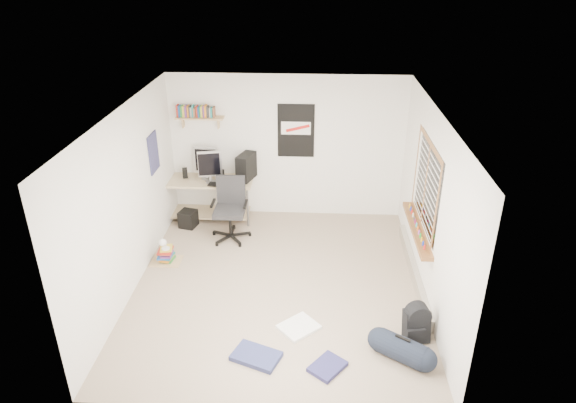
# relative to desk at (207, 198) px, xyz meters

# --- Properties ---
(floor) EXTENTS (4.00, 4.50, 0.01)m
(floor) POSITION_rel_desk_xyz_m (1.40, -2.00, -0.37)
(floor) COLOR gray
(floor) RESTS_ON ground
(ceiling) EXTENTS (4.00, 4.50, 0.01)m
(ceiling) POSITION_rel_desk_xyz_m (1.40, -2.00, 2.14)
(ceiling) COLOR white
(ceiling) RESTS_ON ground
(back_wall) EXTENTS (4.00, 0.01, 2.50)m
(back_wall) POSITION_rel_desk_xyz_m (1.40, 0.25, 0.89)
(back_wall) COLOR silver
(back_wall) RESTS_ON ground
(left_wall) EXTENTS (0.01, 4.50, 2.50)m
(left_wall) POSITION_rel_desk_xyz_m (-0.60, -2.00, 0.89)
(left_wall) COLOR silver
(left_wall) RESTS_ON ground
(right_wall) EXTENTS (0.01, 4.50, 2.50)m
(right_wall) POSITION_rel_desk_xyz_m (3.41, -2.00, 0.89)
(right_wall) COLOR silver
(right_wall) RESTS_ON ground
(desk) EXTENTS (1.72, 0.93, 0.75)m
(desk) POSITION_rel_desk_xyz_m (0.00, 0.00, 0.00)
(desk) COLOR tan
(desk) RESTS_ON floor
(monitor_left) EXTENTS (0.42, 0.17, 0.45)m
(monitor_left) POSITION_rel_desk_xyz_m (0.03, 0.00, 0.61)
(monitor_left) COLOR #96969B
(monitor_left) RESTS_ON desk
(monitor_right) EXTENTS (0.41, 0.19, 0.44)m
(monitor_right) POSITION_rel_desk_xyz_m (0.14, -0.16, 0.60)
(monitor_right) COLOR #97979B
(monitor_right) RESTS_ON desk
(pc_tower) EXTENTS (0.33, 0.47, 0.45)m
(pc_tower) POSITION_rel_desk_xyz_m (0.72, 0.00, 0.61)
(pc_tower) COLOR black
(pc_tower) RESTS_ON desk
(keyboard) EXTENTS (0.45, 0.23, 0.02)m
(keyboard) POSITION_rel_desk_xyz_m (0.33, -0.30, 0.40)
(keyboard) COLOR black
(keyboard) RESTS_ON desk
(speaker_left) EXTENTS (0.11, 0.11, 0.17)m
(speaker_left) POSITION_rel_desk_xyz_m (-0.34, 0.00, 0.47)
(speaker_left) COLOR black
(speaker_left) RESTS_ON desk
(speaker_right) EXTENTS (0.10, 0.10, 0.19)m
(speaker_right) POSITION_rel_desk_xyz_m (0.30, -0.08, 0.48)
(speaker_right) COLOR black
(speaker_right) RESTS_ON desk
(office_chair) EXTENTS (0.68, 0.68, 1.04)m
(office_chair) POSITION_rel_desk_xyz_m (0.53, -0.74, 0.12)
(office_chair) COLOR #242426
(office_chair) RESTS_ON floor
(wall_shelf) EXTENTS (0.80, 0.22, 0.24)m
(wall_shelf) POSITION_rel_desk_xyz_m (-0.05, 0.14, 1.42)
(wall_shelf) COLOR tan
(wall_shelf) RESTS_ON back_wall
(poster_back_wall) EXTENTS (0.62, 0.03, 0.92)m
(poster_back_wall) POSITION_rel_desk_xyz_m (1.55, 0.23, 1.19)
(poster_back_wall) COLOR black
(poster_back_wall) RESTS_ON back_wall
(poster_left_wall) EXTENTS (0.02, 0.42, 0.60)m
(poster_left_wall) POSITION_rel_desk_xyz_m (-0.58, -0.80, 1.14)
(poster_left_wall) COLOR navy
(poster_left_wall) RESTS_ON left_wall
(window) EXTENTS (0.10, 1.50, 1.26)m
(window) POSITION_rel_desk_xyz_m (3.35, -1.70, 1.08)
(window) COLOR brown
(window) RESTS_ON right_wall
(baseboard_heater) EXTENTS (0.08, 2.50, 0.18)m
(baseboard_heater) POSITION_rel_desk_xyz_m (3.36, -1.70, -0.28)
(baseboard_heater) COLOR #B7B2A8
(baseboard_heater) RESTS_ON floor
(backpack) EXTENTS (0.34, 0.29, 0.40)m
(backpack) POSITION_rel_desk_xyz_m (3.15, -3.06, -0.16)
(backpack) COLOR black
(backpack) RESTS_ON floor
(duffel_bag) EXTENTS (0.40, 0.40, 0.57)m
(duffel_bag) POSITION_rel_desk_xyz_m (2.93, -3.41, -0.22)
(duffel_bag) COLOR black
(duffel_bag) RESTS_ON floor
(tshirt) EXTENTS (0.59, 0.58, 0.04)m
(tshirt) POSITION_rel_desk_xyz_m (1.73, -2.94, -0.34)
(tshirt) COLOR white
(tshirt) RESTS_ON floor
(jeans_a) EXTENTS (0.63, 0.52, 0.06)m
(jeans_a) POSITION_rel_desk_xyz_m (1.26, -3.50, -0.33)
(jeans_a) COLOR navy
(jeans_a) RESTS_ON floor
(jeans_b) EXTENTS (0.48, 0.50, 0.05)m
(jeans_b) POSITION_rel_desk_xyz_m (2.08, -3.61, -0.34)
(jeans_b) COLOR navy
(jeans_b) RESTS_ON floor
(book_stack) EXTENTS (0.54, 0.47, 0.32)m
(book_stack) POSITION_rel_desk_xyz_m (-0.35, -1.50, -0.21)
(book_stack) COLOR brown
(book_stack) RESTS_ON floor
(desk_lamp) EXTENTS (0.16, 0.22, 0.21)m
(desk_lamp) POSITION_rel_desk_xyz_m (-0.33, -1.52, 0.02)
(desk_lamp) COLOR white
(desk_lamp) RESTS_ON book_stack
(subwoofer) EXTENTS (0.33, 0.33, 0.30)m
(subwoofer) POSITION_rel_desk_xyz_m (-0.26, -0.38, -0.22)
(subwoofer) COLOR black
(subwoofer) RESTS_ON floor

